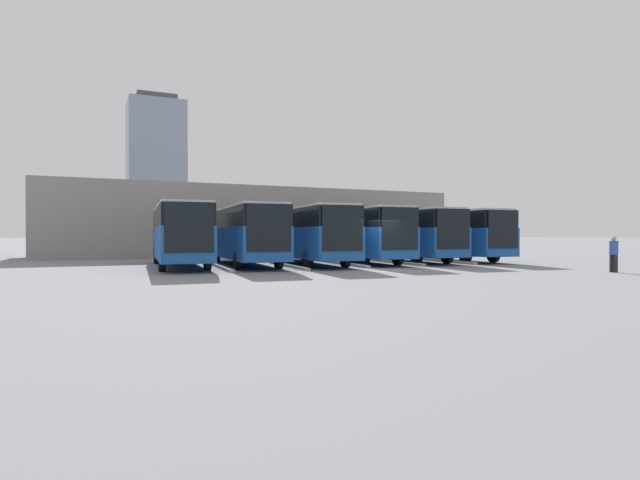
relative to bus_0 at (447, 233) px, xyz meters
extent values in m
plane|color=gray|center=(8.90, 5.42, -1.84)|extent=(600.00, 600.00, 0.00)
cube|color=#19519E|center=(0.00, -0.02, -0.54)|extent=(3.24, 11.30, 1.69)
cube|color=black|center=(0.00, -0.02, 0.82)|extent=(3.19, 11.13, 1.04)
cube|color=black|center=(0.42, 5.56, 0.22)|extent=(2.11, 0.20, 2.22)
cube|color=#19519E|center=(0.42, 5.56, -1.17)|extent=(2.28, 0.23, 0.40)
cube|color=silver|center=(0.00, -0.02, 1.40)|extent=(3.11, 10.85, 0.12)
cylinder|color=black|center=(-0.79, 3.51, -1.35)|extent=(0.37, 1.00, 0.98)
cylinder|color=black|center=(1.31, 3.35, -1.35)|extent=(0.37, 1.00, 0.98)
cylinder|color=black|center=(-1.31, -3.38, -1.35)|extent=(0.37, 1.00, 0.98)
cylinder|color=black|center=(0.78, -3.54, -1.35)|extent=(0.37, 1.00, 0.98)
cube|color=#9E9E99|center=(1.78, 1.65, -1.76)|extent=(0.76, 6.93, 0.15)
cube|color=#19519E|center=(3.56, -0.10, -0.54)|extent=(3.24, 11.30, 1.69)
cube|color=black|center=(3.56, -0.10, 0.82)|extent=(3.19, 11.13, 1.04)
cube|color=black|center=(3.98, 5.48, 0.22)|extent=(2.11, 0.20, 2.22)
cube|color=#19519E|center=(3.98, 5.48, -1.17)|extent=(2.28, 0.23, 0.40)
cube|color=silver|center=(3.56, -0.10, 1.40)|extent=(3.11, 10.85, 0.12)
cylinder|color=black|center=(2.77, 3.43, -1.35)|extent=(0.37, 1.00, 0.98)
cylinder|color=black|center=(4.87, 3.27, -1.35)|extent=(0.37, 1.00, 0.98)
cylinder|color=black|center=(2.25, -3.46, -1.35)|extent=(0.37, 1.00, 0.98)
cylinder|color=black|center=(4.35, -3.62, -1.35)|extent=(0.37, 1.00, 0.98)
cube|color=#9E9E99|center=(5.34, 1.58, -1.76)|extent=(0.76, 6.93, 0.15)
cube|color=#19519E|center=(7.12, 0.00, -0.54)|extent=(3.24, 11.30, 1.69)
cube|color=black|center=(7.12, 0.00, 0.82)|extent=(3.19, 11.13, 1.04)
cube|color=black|center=(7.54, 5.58, 0.22)|extent=(2.11, 0.20, 2.22)
cube|color=#19519E|center=(7.54, 5.58, -1.17)|extent=(2.28, 0.23, 0.40)
cube|color=silver|center=(7.12, 0.00, 1.40)|extent=(3.11, 10.85, 0.12)
cylinder|color=black|center=(6.33, 3.53, -1.35)|extent=(0.37, 1.00, 0.98)
cylinder|color=black|center=(8.43, 3.37, -1.35)|extent=(0.37, 1.00, 0.98)
cylinder|color=black|center=(5.81, -3.36, -1.35)|extent=(0.37, 1.00, 0.98)
cylinder|color=black|center=(7.91, -3.52, -1.35)|extent=(0.37, 1.00, 0.98)
cube|color=#9E9E99|center=(8.90, 1.68, -1.76)|extent=(0.76, 6.93, 0.15)
cube|color=#19519E|center=(10.68, 0.43, -0.54)|extent=(3.24, 11.30, 1.69)
cube|color=black|center=(10.68, 0.43, 0.82)|extent=(3.19, 11.13, 1.04)
cube|color=black|center=(11.11, 6.00, 0.22)|extent=(2.11, 0.20, 2.22)
cube|color=#19519E|center=(11.11, 6.00, -1.17)|extent=(2.28, 0.23, 0.40)
cube|color=silver|center=(10.68, 0.43, 1.40)|extent=(3.11, 10.85, 0.12)
cylinder|color=black|center=(9.90, 3.95, -1.35)|extent=(0.37, 1.00, 0.98)
cylinder|color=black|center=(11.99, 3.79, -1.35)|extent=(0.37, 1.00, 0.98)
cylinder|color=black|center=(9.37, -2.94, -1.35)|extent=(0.37, 1.00, 0.98)
cylinder|color=black|center=(11.47, -3.10, -1.35)|extent=(0.37, 1.00, 0.98)
cube|color=#9E9E99|center=(12.46, 2.10, -1.76)|extent=(0.76, 6.93, 0.15)
cube|color=#19519E|center=(14.24, -0.07, -0.54)|extent=(3.24, 11.30, 1.69)
cube|color=black|center=(14.24, -0.07, 0.82)|extent=(3.19, 11.13, 1.04)
cube|color=black|center=(14.67, 5.50, 0.22)|extent=(2.11, 0.20, 2.22)
cube|color=#19519E|center=(14.67, 5.50, -1.17)|extent=(2.28, 0.23, 0.40)
cube|color=silver|center=(14.24, -0.07, 1.40)|extent=(3.11, 10.85, 0.12)
cylinder|color=black|center=(13.46, 3.45, -1.35)|extent=(0.37, 1.00, 0.98)
cylinder|color=black|center=(15.55, 3.29, -1.35)|extent=(0.37, 1.00, 0.98)
cylinder|color=black|center=(12.93, -3.44, -1.35)|extent=(0.37, 1.00, 0.98)
cylinder|color=black|center=(15.03, -3.60, -1.35)|extent=(0.37, 1.00, 0.98)
cube|color=#9E9E99|center=(16.02, 1.60, -1.76)|extent=(0.76, 6.93, 0.15)
cube|color=#19519E|center=(17.80, -0.36, -0.54)|extent=(3.24, 11.30, 1.69)
cube|color=black|center=(17.80, -0.36, 0.82)|extent=(3.19, 11.13, 1.04)
cube|color=black|center=(18.23, 5.22, 0.22)|extent=(2.11, 0.20, 2.22)
cube|color=#19519E|center=(18.23, 5.22, -1.17)|extent=(2.28, 0.23, 0.40)
cube|color=silver|center=(17.80, -0.36, 1.40)|extent=(3.11, 10.85, 0.12)
cylinder|color=black|center=(17.02, 3.17, -1.35)|extent=(0.37, 1.00, 0.98)
cylinder|color=black|center=(19.11, 3.01, -1.35)|extent=(0.37, 1.00, 0.98)
cylinder|color=black|center=(16.49, -3.72, -1.35)|extent=(0.37, 1.00, 0.98)
cylinder|color=black|center=(18.59, -3.88, -1.35)|extent=(0.37, 1.00, 0.98)
cylinder|color=black|center=(0.23, 12.24, -1.43)|extent=(0.20, 0.20, 0.81)
cylinder|color=black|center=(0.21, 12.04, -1.43)|extent=(0.20, 0.20, 0.81)
cylinder|color=#2D4C99|center=(0.22, 12.14, -0.70)|extent=(0.41, 0.41, 0.64)
sphere|color=tan|center=(0.22, 12.14, -0.27)|extent=(0.22, 0.22, 0.22)
cube|color=gray|center=(8.90, -15.45, 1.01)|extent=(34.39, 9.49, 5.70)
cube|color=silver|center=(8.90, -21.69, 3.61)|extent=(34.39, 3.00, 0.24)
cylinder|color=slate|center=(-3.14, -22.79, 0.88)|extent=(0.20, 0.20, 5.45)
cylinder|color=slate|center=(20.94, -22.79, 0.88)|extent=(0.20, 0.20, 5.45)
cube|color=#7F8EA3|center=(0.95, -162.63, 22.95)|extent=(19.49, 19.49, 49.57)
cube|color=#4C4C51|center=(0.95, -162.63, 48.93)|extent=(13.65, 13.65, 2.40)
camera|label=1|loc=(22.09, 27.38, -0.10)|focal=28.00mm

